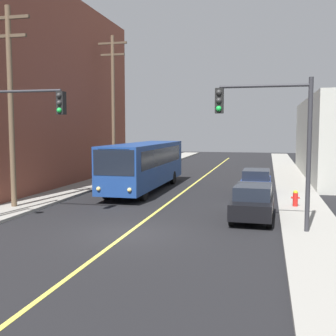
{
  "coord_description": "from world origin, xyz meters",
  "views": [
    {
      "loc": [
        5.38,
        -15.65,
        4.18
      ],
      "look_at": [
        0.0,
        6.96,
        2.0
      ],
      "focal_mm": 44.81,
      "sensor_mm": 36.0,
      "label": 1
    }
  ],
  "objects_px": {
    "parked_car_black": "(253,202)",
    "traffic_signal_right_corner": "(269,126)",
    "utility_pole_near": "(11,98)",
    "utility_pole_mid": "(113,101)",
    "city_bus": "(145,164)",
    "parked_car_blue": "(256,182)",
    "traffic_signal_left_corner": "(22,126)",
    "fire_hydrant": "(295,198)"
  },
  "relations": [
    {
      "from": "parked_car_black",
      "to": "traffic_signal_right_corner",
      "type": "bearing_deg",
      "value": -75.19
    },
    {
      "from": "parked_car_black",
      "to": "utility_pole_mid",
      "type": "height_order",
      "value": "utility_pole_mid"
    },
    {
      "from": "city_bus",
      "to": "traffic_signal_right_corner",
      "type": "relative_size",
      "value": 2.03
    },
    {
      "from": "utility_pole_mid",
      "to": "traffic_signal_left_corner",
      "type": "bearing_deg",
      "value": -84.48
    },
    {
      "from": "traffic_signal_left_corner",
      "to": "fire_hydrant",
      "type": "height_order",
      "value": "traffic_signal_left_corner"
    },
    {
      "from": "utility_pole_mid",
      "to": "utility_pole_near",
      "type": "bearing_deg",
      "value": -92.27
    },
    {
      "from": "utility_pole_near",
      "to": "utility_pole_mid",
      "type": "bearing_deg",
      "value": 87.73
    },
    {
      "from": "parked_car_black",
      "to": "parked_car_blue",
      "type": "xyz_separation_m",
      "value": [
        -0.06,
        7.4,
        0.0
      ]
    },
    {
      "from": "utility_pole_near",
      "to": "utility_pole_mid",
      "type": "height_order",
      "value": "utility_pole_mid"
    },
    {
      "from": "city_bus",
      "to": "utility_pole_near",
      "type": "xyz_separation_m",
      "value": [
        -4.74,
        -8.1,
        3.93
      ]
    },
    {
      "from": "city_bus",
      "to": "utility_pole_mid",
      "type": "bearing_deg",
      "value": 129.25
    },
    {
      "from": "fire_hydrant",
      "to": "traffic_signal_right_corner",
      "type": "bearing_deg",
      "value": -104.62
    },
    {
      "from": "traffic_signal_right_corner",
      "to": "fire_hydrant",
      "type": "xyz_separation_m",
      "value": [
        1.44,
        5.52,
        -3.72
      ]
    },
    {
      "from": "parked_car_blue",
      "to": "utility_pole_mid",
      "type": "distance_m",
      "value": 14.05
    },
    {
      "from": "parked_car_black",
      "to": "utility_pole_mid",
      "type": "bearing_deg",
      "value": 132.01
    },
    {
      "from": "parked_car_black",
      "to": "traffic_signal_left_corner",
      "type": "bearing_deg",
      "value": -166.13
    },
    {
      "from": "city_bus",
      "to": "parked_car_black",
      "type": "xyz_separation_m",
      "value": [
        7.48,
        -7.82,
        -0.98
      ]
    },
    {
      "from": "parked_car_black",
      "to": "traffic_signal_right_corner",
      "type": "distance_m",
      "value": 4.25
    },
    {
      "from": "parked_car_blue",
      "to": "traffic_signal_right_corner",
      "type": "xyz_separation_m",
      "value": [
        0.69,
        -9.78,
        3.46
      ]
    },
    {
      "from": "city_bus",
      "to": "utility_pole_near",
      "type": "height_order",
      "value": "utility_pole_near"
    },
    {
      "from": "parked_car_black",
      "to": "parked_car_blue",
      "type": "bearing_deg",
      "value": 90.45
    },
    {
      "from": "city_bus",
      "to": "traffic_signal_left_corner",
      "type": "relative_size",
      "value": 2.03
    },
    {
      "from": "traffic_signal_right_corner",
      "to": "utility_pole_mid",
      "type": "bearing_deg",
      "value": 128.73
    },
    {
      "from": "utility_pole_mid",
      "to": "traffic_signal_left_corner",
      "type": "xyz_separation_m",
      "value": [
        1.5,
        -15.49,
        -2.11
      ]
    },
    {
      "from": "parked_car_black",
      "to": "traffic_signal_left_corner",
      "type": "distance_m",
      "value": 11.05
    },
    {
      "from": "parked_car_black",
      "to": "fire_hydrant",
      "type": "xyz_separation_m",
      "value": [
        2.07,
        3.13,
        -0.26
      ]
    },
    {
      "from": "utility_pole_near",
      "to": "traffic_signal_left_corner",
      "type": "relative_size",
      "value": 1.7
    },
    {
      "from": "city_bus",
      "to": "fire_hydrant",
      "type": "distance_m",
      "value": 10.71
    },
    {
      "from": "traffic_signal_left_corner",
      "to": "city_bus",
      "type": "bearing_deg",
      "value": 75.29
    },
    {
      "from": "utility_pole_near",
      "to": "traffic_signal_right_corner",
      "type": "height_order",
      "value": "utility_pole_near"
    },
    {
      "from": "parked_car_blue",
      "to": "traffic_signal_left_corner",
      "type": "distance_m",
      "value": 14.59
    },
    {
      "from": "city_bus",
      "to": "traffic_signal_right_corner",
      "type": "bearing_deg",
      "value": -51.54
    },
    {
      "from": "traffic_signal_right_corner",
      "to": "parked_car_blue",
      "type": "bearing_deg",
      "value": 94.03
    },
    {
      "from": "parked_car_black",
      "to": "traffic_signal_right_corner",
      "type": "height_order",
      "value": "traffic_signal_right_corner"
    },
    {
      "from": "parked_car_blue",
      "to": "utility_pole_near",
      "type": "bearing_deg",
      "value": -147.73
    },
    {
      "from": "parked_car_blue",
      "to": "utility_pole_mid",
      "type": "xyz_separation_m",
      "value": [
        -11.63,
        5.58,
        5.57
      ]
    },
    {
      "from": "utility_pole_mid",
      "to": "parked_car_blue",
      "type": "bearing_deg",
      "value": -25.62
    },
    {
      "from": "parked_car_blue",
      "to": "city_bus",
      "type": "bearing_deg",
      "value": 176.73
    },
    {
      "from": "parked_car_black",
      "to": "utility_pole_near",
      "type": "bearing_deg",
      "value": -178.71
    },
    {
      "from": "utility_pole_near",
      "to": "traffic_signal_left_corner",
      "type": "xyz_separation_m",
      "value": [
        2.02,
        -2.24,
        -1.44
      ]
    },
    {
      "from": "city_bus",
      "to": "parked_car_black",
      "type": "height_order",
      "value": "city_bus"
    },
    {
      "from": "city_bus",
      "to": "fire_hydrant",
      "type": "height_order",
      "value": "city_bus"
    }
  ]
}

